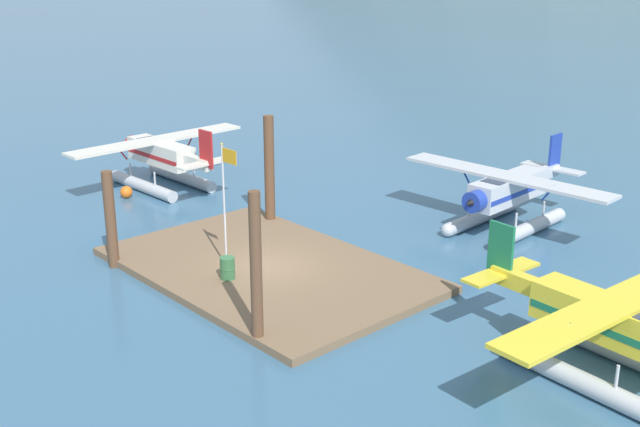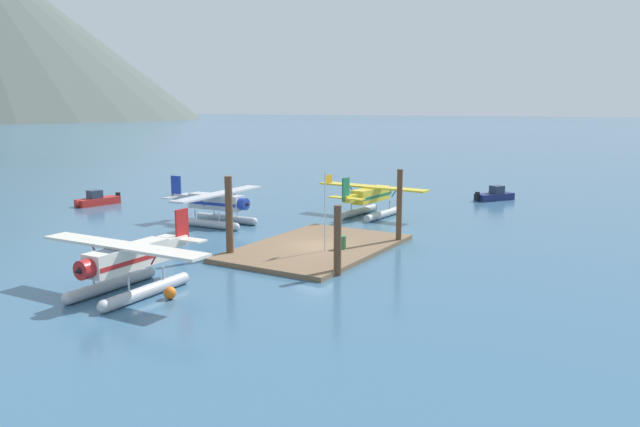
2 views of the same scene
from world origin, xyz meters
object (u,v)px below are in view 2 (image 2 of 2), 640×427
Objects in this scene: flagpole at (326,202)px; fuel_drum at (342,242)px; seaplane_yellow_stbd_fwd at (371,199)px; boat_navy_open_se at (495,195)px; seaplane_silver_bow_right at (217,206)px; mooring_buoy at (170,293)px; boat_red_open_north at (97,200)px; seaplane_cream_port_fwd at (128,264)px.

flagpole is 3.02m from fuel_drum.
seaplane_yellow_stbd_fwd is 2.41× the size of boat_navy_open_se.
fuel_drum is 13.93m from seaplane_silver_bow_right.
seaplane_silver_bow_right is at bearing 137.77° from seaplane_yellow_stbd_fwd.
fuel_drum reaches higher than mooring_buoy.
seaplane_silver_bow_right is at bearing 147.53° from boat_navy_open_se.
boat_navy_open_se is at bearing -24.59° from seaplane_yellow_stbd_fwd.
fuel_drum is 13.21m from mooring_buoy.
boat_red_open_north is at bearing 125.42° from boat_navy_open_se.
seaplane_silver_bow_right is (4.23, 12.81, -1.96)m from flagpole.
flagpole reaches higher than seaplane_yellow_stbd_fwd.
seaplane_cream_port_fwd and seaplane_yellow_stbd_fwd have the same top height.
flagpole is 12.61m from mooring_buoy.
mooring_buoy is 0.15× the size of boat_navy_open_se.
boat_red_open_north is at bearing 80.39° from fuel_drum.
seaplane_silver_bow_right is 13.54m from seaplane_yellow_stbd_fwd.
boat_red_open_north is at bearing 83.89° from seaplane_silver_bow_right.
mooring_buoy is (-12.01, 2.12, -3.21)m from flagpole.
mooring_buoy is (-12.90, 2.81, -0.42)m from fuel_drum.
seaplane_silver_bow_right is 2.15× the size of boat_red_open_north.
seaplane_silver_bow_right and seaplane_yellow_stbd_fwd have the same top height.
boat_red_open_north reaches higher than fuel_drum.
seaplane_yellow_stbd_fwd is at bearing -42.23° from seaplane_silver_bow_right.
mooring_buoy is 32.98m from boat_red_open_north.
seaplane_silver_bow_right is (16.24, 10.68, 1.26)m from mooring_buoy.
flagpole is at bearing -108.29° from seaplane_silver_bow_right.
flagpole is 13.63m from seaplane_silver_bow_right.
boat_red_open_north is at bearing 107.53° from seaplane_yellow_stbd_fwd.
boat_red_open_north is (5.15, 30.41, -0.25)m from fuel_drum.
mooring_buoy is 0.06× the size of seaplane_cream_port_fwd.
boat_navy_open_se is 0.89× the size of boat_red_open_north.
boat_navy_open_se is (29.50, -3.27, -3.05)m from flagpole.
seaplane_cream_port_fwd is 42.70m from boat_navy_open_se.
boat_red_open_north is (-8.22, 26.01, -1.09)m from seaplane_yellow_stbd_fwd.
seaplane_silver_bow_right reaches higher than boat_red_open_north.
fuel_drum is at bearing -37.66° from flagpole.
mooring_buoy is 26.34m from seaplane_yellow_stbd_fwd.
seaplane_silver_bow_right reaches higher than boat_navy_open_se.
seaplane_yellow_stbd_fwd is at bearing -1.89° from seaplane_cream_port_fwd.
boat_red_open_north is (18.05, 27.60, 0.17)m from mooring_buoy.
seaplane_cream_port_fwd reaches higher than boat_navy_open_se.
seaplane_yellow_stbd_fwd is (26.27, 1.58, 1.26)m from mooring_buoy.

